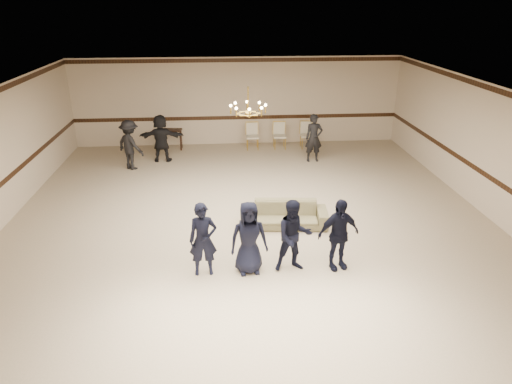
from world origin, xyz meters
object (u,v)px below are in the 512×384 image
at_px(adult_right, 314,138).
at_px(console_table, 170,139).
at_px(chandelier, 248,100).
at_px(banquet_chair_right, 307,135).
at_px(adult_left, 130,145).
at_px(banquet_chair_left, 252,136).
at_px(boy_d, 338,234).
at_px(adult_mid, 161,138).
at_px(boy_b, 249,238).
at_px(settee, 286,214).
at_px(banquet_chair_mid, 280,136).
at_px(boy_c, 294,236).
at_px(boy_a, 203,240).

xyz_separation_m(adult_right, console_table, (-4.96, 1.69, -0.42)).
distance_m(chandelier, banquet_chair_right, 6.26).
bearing_deg(chandelier, adult_left, 136.10).
bearing_deg(banquet_chair_right, banquet_chair_left, -177.66).
xyz_separation_m(adult_left, adult_right, (6.00, 0.30, 0.00)).
height_order(boy_d, adult_mid, adult_mid).
bearing_deg(adult_left, banquet_chair_left, -117.25).
distance_m(boy_b, boy_d, 1.80).
bearing_deg(banquet_chair_left, boy_b, -94.86).
relative_size(settee, banquet_chair_left, 2.09).
height_order(banquet_chair_left, banquet_chair_mid, same).
xyz_separation_m(boy_b, adult_left, (-3.37, 6.41, 0.04)).
distance_m(boy_b, boy_c, 0.90).
bearing_deg(banquet_chair_mid, banquet_chair_right, 2.33).
relative_size(chandelier, boy_d, 0.62).
relative_size(adult_right, banquet_chair_mid, 1.68).
bearing_deg(boy_b, settee, 55.58).
bearing_deg(banquet_chair_left, adult_left, -156.26).
relative_size(boy_c, banquet_chair_mid, 1.60).
bearing_deg(console_table, boy_c, -64.00).
distance_m(boy_b, banquet_chair_mid, 8.38).
xyz_separation_m(boy_a, boy_b, (0.90, 0.00, 0.00)).
bearing_deg(adult_left, boy_b, 156.59).
relative_size(adult_mid, adult_right, 1.00).
distance_m(boy_d, settee, 2.17).
height_order(boy_c, banquet_chair_mid, boy_c).
distance_m(boy_a, adult_mid, 7.28).
distance_m(adult_right, banquet_chair_left, 2.48).
bearing_deg(boy_b, adult_right, 61.68).
distance_m(adult_mid, banquet_chair_mid, 4.30).
relative_size(boy_a, boy_b, 1.00).
relative_size(boy_c, settee, 0.76).
xyz_separation_m(boy_a, adult_left, (-2.47, 6.41, 0.04)).
height_order(boy_c, adult_mid, adult_mid).
distance_m(boy_c, boy_d, 0.90).
xyz_separation_m(boy_a, banquet_chair_right, (3.57, 8.20, -0.29)).
distance_m(boy_d, adult_right, 6.76).
bearing_deg(boy_b, adult_mid, 102.24).
relative_size(adult_mid, console_table, 1.78).
distance_m(chandelier, boy_a, 3.81).
bearing_deg(boy_a, settee, 41.95).
bearing_deg(boy_a, boy_d, -3.75).
xyz_separation_m(boy_a, settee, (1.93, 1.98, -0.47)).
height_order(adult_mid, banquet_chair_mid, adult_mid).
bearing_deg(banquet_chair_mid, console_table, 179.47).
bearing_deg(console_table, settee, -57.42).
height_order(adult_right, console_table, adult_right).
relative_size(banquet_chair_left, console_table, 1.06).
height_order(adult_left, banquet_chair_right, adult_left).
height_order(chandelier, banquet_chair_left, chandelier).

